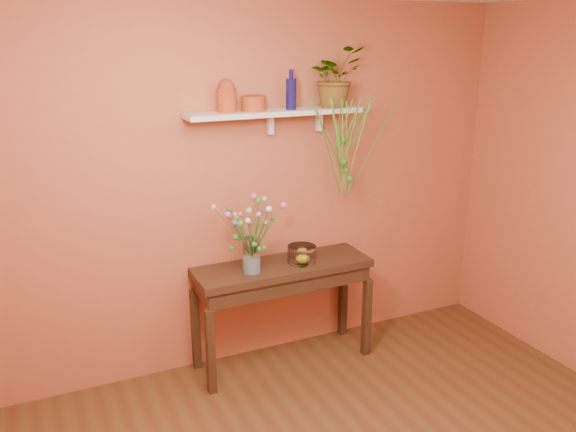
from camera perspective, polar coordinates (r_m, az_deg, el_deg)
room at (r=2.77m, az=13.64°, el=-6.50°), size 4.04×4.04×2.70m
sideboard at (r=4.45m, az=-0.50°, el=-6.07°), size 1.33×0.43×0.81m
wall_shelf at (r=4.23m, az=-1.12°, el=9.94°), size 1.30×0.24×0.19m
terracotta_jug at (r=4.10m, az=-5.97°, el=11.47°), size 0.17×0.17×0.22m
terracotta_pot at (r=4.17m, az=-3.38°, el=10.84°), size 0.21×0.21×0.10m
blue_bottle at (r=4.23m, az=0.30°, el=11.80°), size 0.09×0.09×0.28m
spider_plant at (r=4.41m, az=4.58°, el=13.30°), size 0.45×0.41×0.43m
plant_fronds at (r=4.34m, az=5.61°, el=6.35°), size 0.66×0.36×0.76m
glass_vase at (r=4.22m, az=-3.53°, el=-4.07°), size 0.12×0.12×0.26m
bouquet at (r=4.11m, az=-3.72°, el=-0.55°), size 0.55×0.41×0.43m
glass_bowl at (r=4.41m, az=1.34°, el=-3.78°), size 0.22×0.22×0.13m
lemon at (r=4.41m, az=1.40°, el=-4.04°), size 0.07×0.07×0.07m
carton at (r=4.27m, az=-4.01°, el=-4.61°), size 0.06×0.04×0.11m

